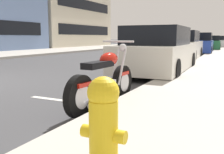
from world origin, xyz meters
name	(u,v)px	position (x,y,z in m)	size (l,w,h in m)	color
sidewalk_far_curb	(42,52)	(12.00, 7.17, 0.07)	(120.00, 5.00, 0.14)	#ADA89E
parking_stall_stripe	(79,103)	(0.00, -4.07, 0.00)	(0.12, 2.20, 0.01)	silver
parked_motorcycle	(105,82)	(-0.03, -4.60, 0.43)	(2.05, 0.62, 1.12)	black
parked_car_second_in_row	(158,52)	(4.45, -4.27, 0.72)	(4.57, 1.96, 1.51)	beige
parked_car_near_corner	(181,46)	(9.93, -3.92, 0.71)	(4.21, 1.92, 1.51)	beige
parked_car_far_down_curb	(199,44)	(15.80, -4.10, 0.71)	(4.65, 2.00, 1.50)	navy
parked_car_at_intersection	(209,43)	(21.43, -4.25, 0.63)	(4.45, 2.10, 1.33)	#236638
parked_car_mid_block	(216,42)	(27.95, -4.33, 0.63)	(4.55, 2.03, 1.34)	silver
fire_hydrant	(103,123)	(-2.20, -5.72, 0.54)	(0.24, 0.36, 0.75)	gold
townhouse_mid_block	(47,10)	(22.56, 15.22, 4.58)	(12.75, 11.58, 9.15)	beige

